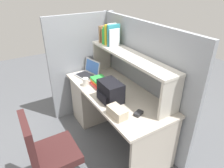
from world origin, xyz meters
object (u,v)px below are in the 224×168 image
at_px(computer_mouse, 138,113).
at_px(paper_cup, 86,82).
at_px(laptop, 89,72).
at_px(office_chair, 50,160).
at_px(backpack, 110,92).
at_px(tissue_box, 117,112).

xyz_separation_m(computer_mouse, paper_cup, (-0.85, -0.20, 0.04)).
height_order(laptop, paper_cup, laptop).
xyz_separation_m(paper_cup, office_chair, (0.64, -0.71, -0.39)).
height_order(laptop, computer_mouse, laptop).
distance_m(computer_mouse, office_chair, 1.00).
bearing_deg(backpack, computer_mouse, 15.05).
bearing_deg(laptop, backpack, -5.24).
bearing_deg(laptop, computer_mouse, 2.05).
relative_size(backpack, tissue_box, 1.36).
relative_size(laptop, tissue_box, 1.62).
bearing_deg(paper_cup, office_chair, -47.63).
distance_m(laptop, paper_cup, 0.30).
distance_m(laptop, computer_mouse, 1.11).
relative_size(backpack, computer_mouse, 2.88).
distance_m(laptop, tissue_box, 1.03).
distance_m(laptop, backpack, 0.72).
bearing_deg(tissue_box, computer_mouse, 61.56).
relative_size(backpack, office_chair, 0.32).
bearing_deg(paper_cup, laptop, 147.77).
height_order(computer_mouse, office_chair, office_chair).
distance_m(laptop, office_chair, 1.31).
bearing_deg(office_chair, tissue_box, -98.30).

